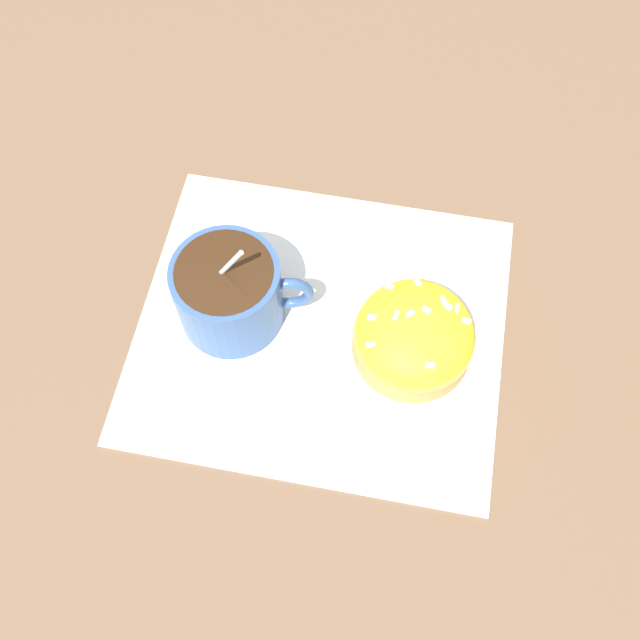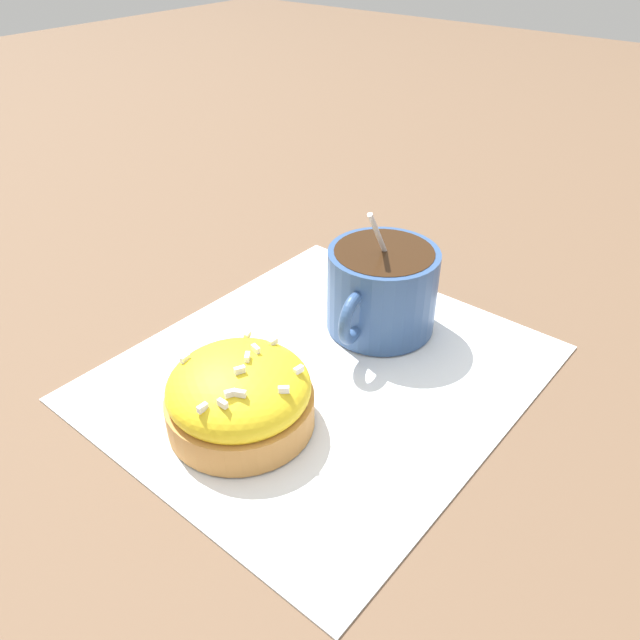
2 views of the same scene
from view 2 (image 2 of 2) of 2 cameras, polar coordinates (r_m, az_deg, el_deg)
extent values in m
plane|color=brown|center=(0.48, 0.25, -4.88)|extent=(3.00, 3.00, 0.00)
cube|color=white|center=(0.48, 0.25, -4.74)|extent=(0.32, 0.29, 0.00)
cylinder|color=#335184|center=(0.52, 5.42, 2.89)|extent=(0.09, 0.09, 0.07)
cylinder|color=#331E0F|center=(0.50, 5.60, 5.73)|extent=(0.08, 0.08, 0.01)
torus|color=#335184|center=(0.47, 3.07, 0.17)|extent=(0.04, 0.02, 0.04)
ellipsoid|color=silver|center=(0.51, 3.39, -0.62)|extent=(0.03, 0.02, 0.01)
cylinder|color=silver|center=(0.51, 6.08, 5.54)|extent=(0.05, 0.01, 0.10)
cylinder|color=#C18442|center=(0.43, -7.26, -8.07)|extent=(0.10, 0.10, 0.02)
ellipsoid|color=yellow|center=(0.42, -7.45, -6.13)|extent=(0.10, 0.10, 0.04)
cube|color=white|center=(0.42, -5.90, -2.64)|extent=(0.00, 0.01, 0.00)
cube|color=white|center=(0.41, -1.98, -4.56)|extent=(0.01, 0.00, 0.00)
cube|color=white|center=(0.43, -12.24, -3.45)|extent=(0.01, 0.00, 0.00)
cube|color=white|center=(0.45, -6.64, -1.35)|extent=(0.01, 0.01, 0.00)
cube|color=white|center=(0.43, -4.31, -1.99)|extent=(0.01, 0.00, 0.00)
cube|color=white|center=(0.39, -8.22, -6.65)|extent=(0.01, 0.01, 0.00)
cube|color=white|center=(0.40, -7.32, -4.58)|extent=(0.01, 0.01, 0.00)
cube|color=white|center=(0.39, -3.34, -6.37)|extent=(0.01, 0.01, 0.00)
cube|color=white|center=(0.39, -7.29, -6.68)|extent=(0.01, 0.01, 0.00)
cube|color=white|center=(0.39, -8.90, -7.56)|extent=(0.00, 0.01, 0.00)
cube|color=white|center=(0.39, -10.71, -7.89)|extent=(0.01, 0.00, 0.00)
cube|color=white|center=(0.41, -6.66, -3.37)|extent=(0.01, 0.01, 0.00)
camera|label=1|loc=(0.64, -43.06, 54.67)|focal=42.00mm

